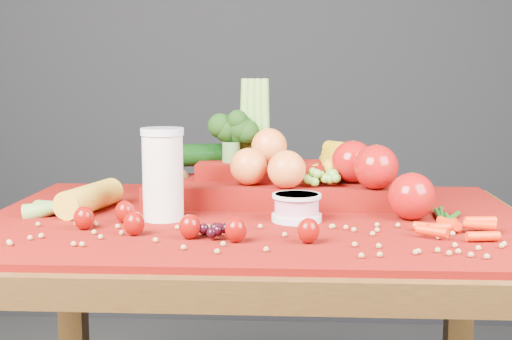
# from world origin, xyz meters

# --- Properties ---
(table) EXTENTS (1.10, 0.80, 0.75)m
(table) POSITION_xyz_m (0.00, 0.00, 0.66)
(table) COLOR #331F0B
(table) RESTS_ON ground
(red_cloth) EXTENTS (1.05, 0.75, 0.01)m
(red_cloth) POSITION_xyz_m (0.00, 0.00, 0.76)
(red_cloth) COLOR #700F03
(red_cloth) RESTS_ON table
(milk_glass) EXTENTS (0.08, 0.08, 0.18)m
(milk_glass) POSITION_xyz_m (-0.17, -0.05, 0.86)
(milk_glass) COLOR silver
(milk_glass) RESTS_ON red_cloth
(yogurt_bowl) EXTENTS (0.10, 0.10, 0.05)m
(yogurt_bowl) POSITION_xyz_m (0.08, -0.04, 0.79)
(yogurt_bowl) COLOR silver
(yogurt_bowl) RESTS_ON red_cloth
(strawberry_scatter) EXTENTS (0.48, 0.28, 0.05)m
(strawberry_scatter) POSITION_xyz_m (-0.16, -0.13, 0.79)
(strawberry_scatter) COLOR #850200
(strawberry_scatter) RESTS_ON red_cloth
(dark_grape_cluster) EXTENTS (0.06, 0.05, 0.03)m
(dark_grape_cluster) POSITION_xyz_m (-0.06, -0.19, 0.78)
(dark_grape_cluster) COLOR black
(dark_grape_cluster) RESTS_ON red_cloth
(soybean_scatter) EXTENTS (0.84, 0.24, 0.01)m
(soybean_scatter) POSITION_xyz_m (0.00, -0.20, 0.77)
(soybean_scatter) COLOR #AC834A
(soybean_scatter) RESTS_ON red_cloth
(corn_ear) EXTENTS (0.22, 0.25, 0.06)m
(corn_ear) POSITION_xyz_m (-0.37, -0.01, 0.78)
(corn_ear) COLOR gold
(corn_ear) RESTS_ON red_cloth
(potato) EXTENTS (0.10, 0.07, 0.07)m
(potato) POSITION_xyz_m (-0.21, 0.21, 0.80)
(potato) COLOR #4F341E
(potato) RESTS_ON red_cloth
(baby_carrot_pile) EXTENTS (0.18, 0.17, 0.03)m
(baby_carrot_pile) POSITION_xyz_m (0.36, -0.16, 0.78)
(baby_carrot_pile) COLOR red
(baby_carrot_pile) RESTS_ON red_cloth
(green_bean_pile) EXTENTS (0.14, 0.12, 0.01)m
(green_bean_pile) POSITION_xyz_m (0.37, -0.01, 0.77)
(green_bean_pile) COLOR #1B5413
(green_bean_pile) RESTS_ON red_cloth
(produce_mound) EXTENTS (0.60, 0.36, 0.27)m
(produce_mound) POSITION_xyz_m (0.06, 0.15, 0.82)
(produce_mound) COLOR #700F03
(produce_mound) RESTS_ON red_cloth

